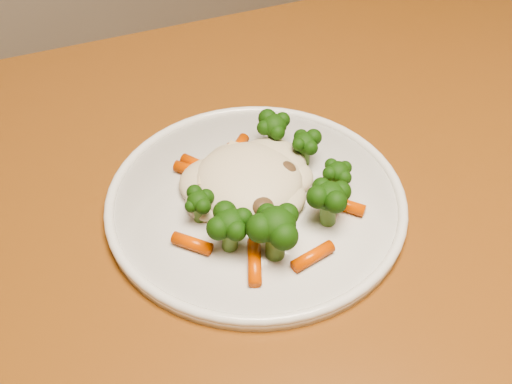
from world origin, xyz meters
TOP-DOWN VIEW (x-y plane):
  - dining_table at (-0.00, 0.34)m, footprint 1.28×0.98m
  - plate at (0.02, 0.35)m, footprint 0.30×0.30m
  - meal at (0.02, 0.34)m, footprint 0.19×0.19m

SIDE VIEW (x-z plane):
  - dining_table at x=0.00m, z-range 0.27..1.02m
  - plate at x=0.02m, z-range 0.75..0.76m
  - meal at x=0.02m, z-range 0.76..0.81m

